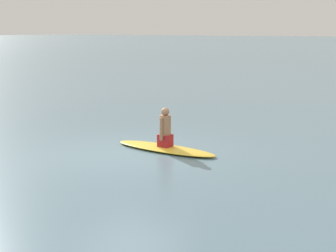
# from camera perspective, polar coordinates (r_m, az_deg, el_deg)

# --- Properties ---
(ground_plane) EXTENTS (400.00, 400.00, 0.00)m
(ground_plane) POSITION_cam_1_polar(r_m,az_deg,el_deg) (11.93, -4.32, -3.32)
(ground_plane) COLOR slate
(surfboard) EXTENTS (2.88, 0.77, 0.10)m
(surfboard) POSITION_cam_1_polar(r_m,az_deg,el_deg) (12.25, -0.33, -2.64)
(surfboard) COLOR gold
(surfboard) RESTS_ON ground
(person_paddler) EXTENTS (0.33, 0.43, 0.99)m
(person_paddler) POSITION_cam_1_polar(r_m,az_deg,el_deg) (12.14, -0.33, -0.35)
(person_paddler) COLOR #A51E23
(person_paddler) RESTS_ON surfboard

